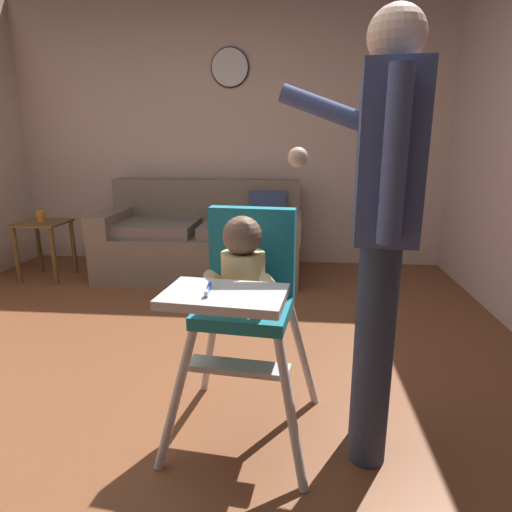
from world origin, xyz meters
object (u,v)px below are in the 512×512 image
object	(u,v)px
couch	(203,239)
high_chair	(245,286)
side_table	(44,237)
sippy_cup	(41,216)
wall_clock	(230,68)
adult_standing	(380,225)

from	to	relation	value
couch	high_chair	distance (m)	2.37
couch	side_table	distance (m)	1.42
couch	side_table	bearing A→B (deg)	-79.50
sippy_cup	side_table	bearing A→B (deg)	-0.00
side_table	sippy_cup	world-z (taller)	sippy_cup
couch	side_table	size ratio (longest dim) A/B	3.48
couch	sippy_cup	xyz separation A→B (m)	(-1.40, -0.26, 0.24)
high_chair	wall_clock	size ratio (longest dim) A/B	2.64
couch	sippy_cup	distance (m)	1.44
adult_standing	side_table	size ratio (longest dim) A/B	3.15
adult_standing	sippy_cup	distance (m)	3.30
high_chair	sippy_cup	bearing A→B (deg)	-127.92
couch	wall_clock	bearing A→B (deg)	156.60
couch	wall_clock	size ratio (longest dim) A/B	4.99
high_chair	side_table	distance (m)	2.88
adult_standing	side_table	xyz separation A→B (m)	(-2.55, 2.06, -0.55)
adult_standing	side_table	world-z (taller)	adult_standing
high_chair	sippy_cup	world-z (taller)	high_chair
high_chair	sippy_cup	xyz separation A→B (m)	(-2.06, 2.00, -0.09)
adult_standing	sippy_cup	size ratio (longest dim) A/B	16.41
couch	side_table	xyz separation A→B (m)	(-1.39, -0.26, 0.05)
couch	high_chair	xyz separation A→B (m)	(0.66, -2.26, 0.33)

